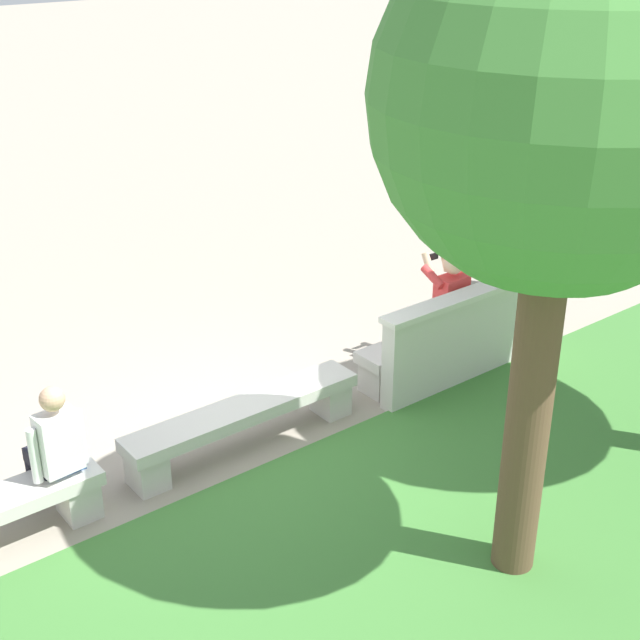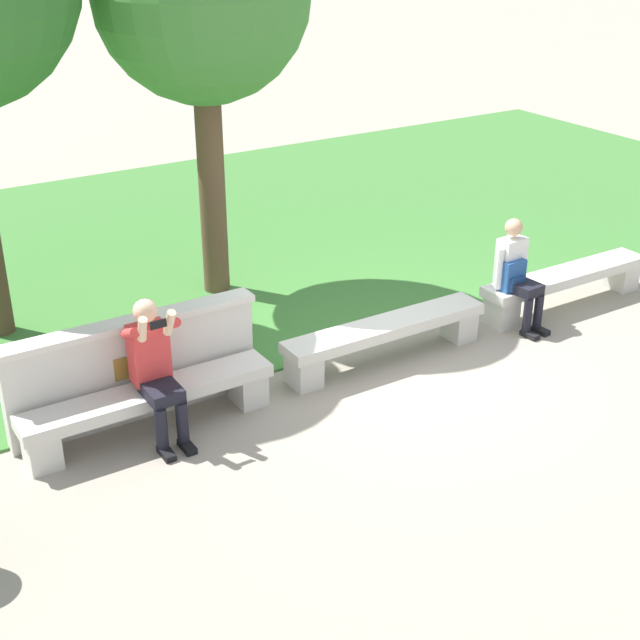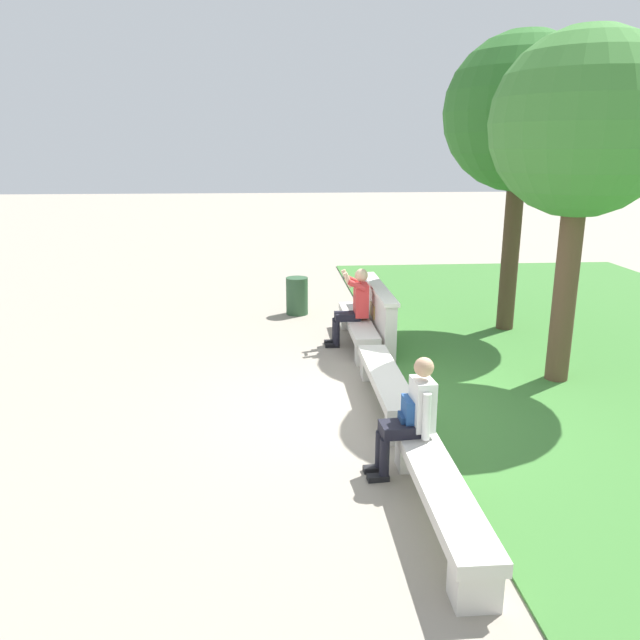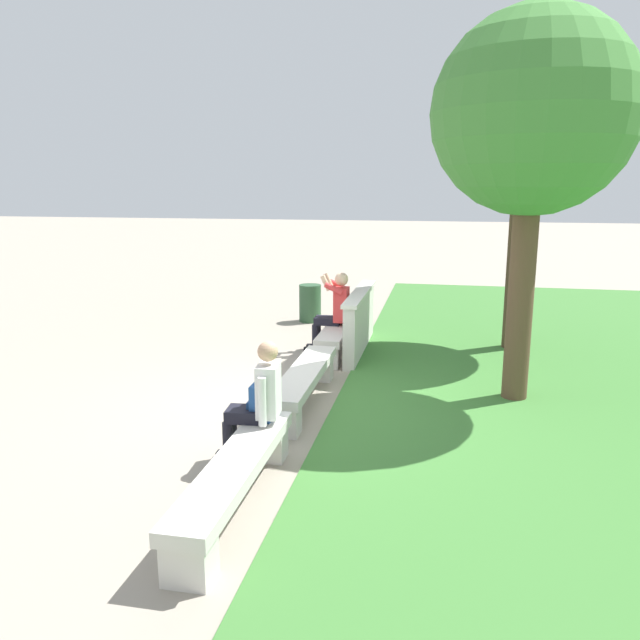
{
  "view_description": "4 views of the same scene",
  "coord_description": "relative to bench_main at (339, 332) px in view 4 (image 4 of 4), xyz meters",
  "views": [
    {
      "loc": [
        3.78,
        5.98,
        4.62
      ],
      "look_at": [
        -0.92,
        -0.05,
        1.02
      ],
      "focal_mm": 50.0,
      "sensor_mm": 36.0,
      "label": 1
    },
    {
      "loc": [
        -5.07,
        -6.79,
        4.5
      ],
      "look_at": [
        -1.27,
        -0.72,
        1.09
      ],
      "focal_mm": 50.0,
      "sensor_mm": 36.0,
      "label": 2
    },
    {
      "loc": [
        7.47,
        -1.44,
        3.25
      ],
      "look_at": [
        -0.97,
        -0.78,
        0.91
      ],
      "focal_mm": 35.0,
      "sensor_mm": 36.0,
      "label": 3
    },
    {
      "loc": [
        7.33,
        1.66,
        2.74
      ],
      "look_at": [
        -1.35,
        -0.07,
        0.79
      ],
      "focal_mm": 35.0,
      "sensor_mm": 36.0,
      "label": 4
    }
  ],
  "objects": [
    {
      "name": "ground_plane",
      "position": [
        2.66,
        0.0,
        -0.31
      ],
      "size": [
        80.0,
        80.0,
        0.0
      ],
      "primitive_type": "plane",
      "color": "gray"
    },
    {
      "name": "person_distant",
      "position": [
        4.43,
        -0.07,
        0.36
      ],
      "size": [
        0.48,
        0.69,
        1.26
      ],
      "color": "black",
      "rests_on": "ground"
    },
    {
      "name": "bench_main",
      "position": [
        0.0,
        0.0,
        0.0
      ],
      "size": [
        2.39,
        0.4,
        0.45
      ],
      "color": "beige",
      "rests_on": "ground"
    },
    {
      "name": "tree_behind_wall",
      "position": [
        -0.66,
        2.83,
        3.48
      ],
      "size": [
        2.65,
        2.65,
        5.15
      ],
      "color": "#4C3826",
      "rests_on": "ground"
    },
    {
      "name": "backpack",
      "position": [
        4.37,
        -0.05,
        0.31
      ],
      "size": [
        0.28,
        0.24,
        0.43
      ],
      "color": "#234C8C",
      "rests_on": "bench_mid"
    },
    {
      "name": "bench_mid",
      "position": [
        5.33,
        0.0,
        0.0
      ],
      "size": [
        2.39,
        0.4,
        0.45
      ],
      "color": "beige",
      "rests_on": "ground"
    },
    {
      "name": "trash_bin",
      "position": [
        -2.08,
        -0.95,
        0.06
      ],
      "size": [
        0.44,
        0.44,
        0.75
      ],
      "primitive_type": "cylinder",
      "color": "#2D5133",
      "rests_on": "ground"
    },
    {
      "name": "person_photographer",
      "position": [
        0.05,
        -0.08,
        0.43
      ],
      "size": [
        0.47,
        0.72,
        1.32
      ],
      "color": "black",
      "rests_on": "ground"
    },
    {
      "name": "bench_near",
      "position": [
        2.66,
        0.0,
        0.0
      ],
      "size": [
        2.39,
        0.4,
        0.45
      ],
      "color": "beige",
      "rests_on": "ground"
    },
    {
      "name": "backrest_wall_with_plaque",
      "position": [
        0.0,
        0.34,
        0.21
      ],
      "size": [
        2.48,
        0.24,
        1.01
      ],
      "color": "beige",
      "rests_on": "ground"
    },
    {
      "name": "tree_left_background",
      "position": [
        1.96,
        2.63,
        3.2
      ],
      "size": [
        2.42,
        2.42,
        4.76
      ],
      "color": "brown",
      "rests_on": "ground"
    }
  ]
}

